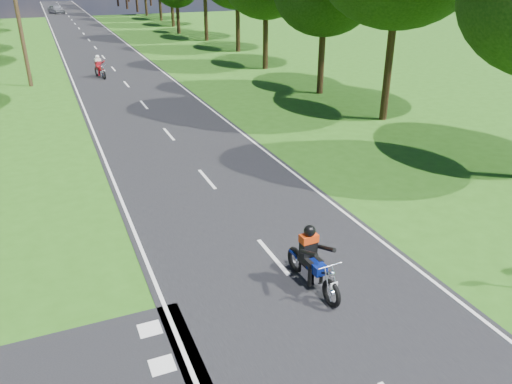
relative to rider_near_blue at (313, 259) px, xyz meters
name	(u,v)px	position (x,y,z in m)	size (l,w,h in m)	color
ground	(307,297)	(-0.31, -0.31, -0.85)	(160.00, 160.00, 0.00)	#275613
main_road	(89,40)	(-0.31, 49.69, -0.84)	(7.00, 140.00, 0.02)	black
road_markings	(89,42)	(-0.44, 47.82, -0.83)	(7.40, 140.00, 0.01)	silver
telegraph_pole	(19,23)	(-6.31, 27.69, 3.22)	(1.20, 0.26, 8.00)	#382616
rider_near_blue	(313,259)	(0.00, 0.00, 0.00)	(0.66, 1.99, 1.66)	navy
rider_far_red	(99,66)	(-1.64, 28.68, -0.04)	(0.63, 1.90, 1.58)	maroon
distant_car	(56,9)	(-1.82, 85.78, -0.12)	(1.68, 4.18, 1.42)	#A8AAAF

